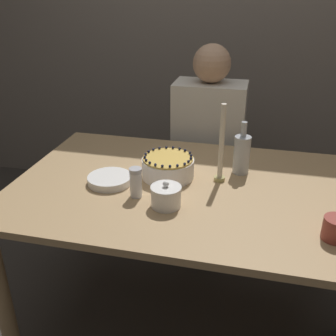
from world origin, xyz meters
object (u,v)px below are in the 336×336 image
object	(u,v)px
sugar_shaker	(136,182)
candle	(221,150)
bottle	(242,154)
cake	(168,167)
person_man_blue_shirt	(207,165)
sugar_bowl	(166,196)

from	to	relation	value
sugar_shaker	candle	distance (m)	0.38
bottle	candle	bearing A→B (deg)	-129.11
candle	bottle	bearing A→B (deg)	50.89
cake	candle	bearing A→B (deg)	3.80
candle	person_man_blue_shirt	bearing A→B (deg)	102.19
candle	bottle	xyz separation A→B (m)	(0.08, 0.10, -0.05)
sugar_bowl	bottle	size ratio (longest dim) A/B	0.50
bottle	person_man_blue_shirt	size ratio (longest dim) A/B	0.19
person_man_blue_shirt	sugar_shaker	bearing A→B (deg)	77.83
cake	candle	world-z (taller)	candle
bottle	sugar_shaker	bearing A→B (deg)	-141.20
sugar_bowl	sugar_shaker	world-z (taller)	sugar_shaker
sugar_bowl	sugar_shaker	bearing A→B (deg)	161.19
cake	sugar_shaker	world-z (taller)	sugar_shaker
person_man_blue_shirt	candle	bearing A→B (deg)	102.19
cake	bottle	xyz separation A→B (m)	(0.31, 0.12, 0.05)
sugar_shaker	bottle	world-z (taller)	bottle
person_man_blue_shirt	sugar_bowl	bearing A→B (deg)	87.13
cake	person_man_blue_shirt	world-z (taller)	person_man_blue_shirt
cake	person_man_blue_shirt	size ratio (longest dim) A/B	0.18
sugar_shaker	candle	world-z (taller)	candle
sugar_bowl	bottle	world-z (taller)	bottle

